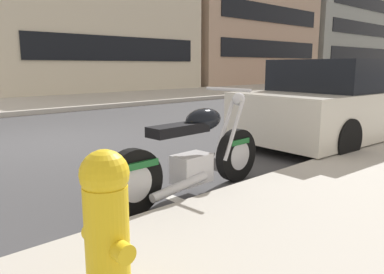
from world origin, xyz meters
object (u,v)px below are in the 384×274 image
(car_opposite_curb, at_px, (339,77))
(fire_hydrant, at_px, (107,227))
(parked_motorcycle, at_px, (193,156))
(parked_car_across_street, at_px, (346,103))

(car_opposite_curb, xyz_separation_m, fire_hydrant, (-18.87, -8.23, -0.14))
(parked_motorcycle, relative_size, fire_hydrant, 2.59)
(parked_motorcycle, distance_m, parked_car_across_street, 4.08)
(fire_hydrant, bearing_deg, parked_car_across_street, 15.31)
(parked_motorcycle, relative_size, parked_car_across_street, 0.47)
(parked_car_across_street, xyz_separation_m, fire_hydrant, (-5.79, -1.58, -0.11))
(parked_motorcycle, distance_m, fire_hydrant, 2.14)
(parked_motorcycle, height_order, car_opposite_curb, car_opposite_curb)
(car_opposite_curb, height_order, fire_hydrant, car_opposite_curb)
(parked_car_across_street, distance_m, fire_hydrant, 6.00)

